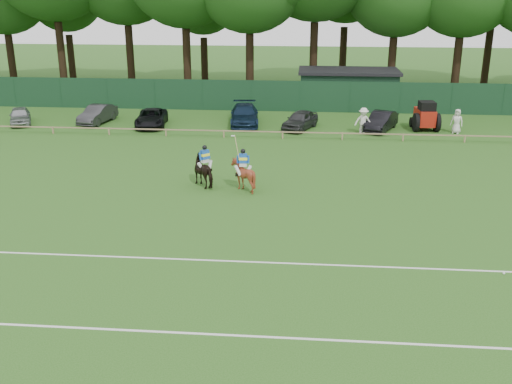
# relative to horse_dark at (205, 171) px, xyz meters

# --- Properties ---
(ground) EXTENTS (160.00, 160.00, 0.00)m
(ground) POSITION_rel_horse_dark_xyz_m (2.54, -7.77, -0.79)
(ground) COLOR #1E4C14
(ground) RESTS_ON ground
(horse_dark) EXTENTS (1.90, 1.96, 1.58)m
(horse_dark) POSITION_rel_horse_dark_xyz_m (0.00, 0.00, 0.00)
(horse_dark) COLOR black
(horse_dark) RESTS_ON ground
(horse_chestnut) EXTENTS (1.38, 1.53, 1.59)m
(horse_chestnut) POSITION_rel_horse_dark_xyz_m (2.02, -0.53, 0.00)
(horse_chestnut) COLOR maroon
(horse_chestnut) RESTS_ON ground
(sedan_silver) EXTENTS (2.83, 3.88, 1.23)m
(sedan_silver) POSITION_rel_horse_dark_xyz_m (-16.08, 12.94, -0.18)
(sedan_silver) COLOR #9C9FA1
(sedan_silver) RESTS_ON ground
(sedan_grey) EXTENTS (2.04, 4.20, 1.33)m
(sedan_grey) POSITION_rel_horse_dark_xyz_m (-10.46, 13.76, -0.13)
(sedan_grey) COLOR #2C2D2F
(sedan_grey) RESTS_ON ground
(suv_black) EXTENTS (2.61, 4.67, 1.23)m
(suv_black) POSITION_rel_horse_dark_xyz_m (-6.17, 13.06, -0.18)
(suv_black) COLOR black
(suv_black) RESTS_ON ground
(sedan_navy) EXTENTS (2.52, 5.15, 1.44)m
(sedan_navy) POSITION_rel_horse_dark_xyz_m (0.54, 14.22, -0.07)
(sedan_navy) COLOR #122239
(sedan_navy) RESTS_ON ground
(hatch_grey) EXTENTS (2.92, 4.18, 1.32)m
(hatch_grey) POSITION_rel_horse_dark_xyz_m (4.66, 13.10, -0.13)
(hatch_grey) COLOR #323235
(hatch_grey) RESTS_ON ground
(estate_black) EXTENTS (2.85, 4.23, 1.32)m
(estate_black) POSITION_rel_horse_dark_xyz_m (10.42, 13.26, -0.13)
(estate_black) COLOR black
(estate_black) RESTS_ON ground
(spectator_left) EXTENTS (1.23, 0.77, 1.84)m
(spectator_left) POSITION_rel_horse_dark_xyz_m (9.04, 12.01, 0.13)
(spectator_left) COLOR silver
(spectator_left) RESTS_ON ground
(spectator_mid) EXTENTS (0.95, 0.55, 1.52)m
(spectator_mid) POSITION_rel_horse_dark_xyz_m (8.96, 12.25, -0.03)
(spectator_mid) COLOR silver
(spectator_mid) RESTS_ON ground
(spectator_right) EXTENTS (0.99, 0.85, 1.71)m
(spectator_right) POSITION_rel_horse_dark_xyz_m (15.54, 12.76, 0.06)
(spectator_right) COLOR silver
(spectator_right) RESTS_ON ground
(rider_dark) EXTENTS (0.78, 0.74, 1.41)m
(rider_dark) POSITION_rel_horse_dark_xyz_m (0.01, -0.01, 0.72)
(rider_dark) COLOR silver
(rider_dark) RESTS_ON ground
(rider_chestnut) EXTENTS (0.94, 0.56, 2.05)m
(rider_chestnut) POSITION_rel_horse_dark_xyz_m (2.02, -0.54, 0.73)
(rider_chestnut) COLOR silver
(rider_chestnut) RESTS_ON ground
(polo_ball) EXTENTS (0.09, 0.09, 0.09)m
(polo_ball) POSITION_rel_horse_dark_xyz_m (12.41, -8.99, -0.75)
(polo_ball) COLOR silver
(polo_ball) RESTS_ON ground
(pitch_lines) EXTENTS (60.00, 5.10, 0.01)m
(pitch_lines) POSITION_rel_horse_dark_xyz_m (2.54, -11.27, -0.79)
(pitch_lines) COLOR silver
(pitch_lines) RESTS_ON ground
(pitch_rail) EXTENTS (62.10, 0.10, 0.50)m
(pitch_rail) POSITION_rel_horse_dark_xyz_m (2.54, 10.23, -0.35)
(pitch_rail) COLOR #997F5B
(pitch_rail) RESTS_ON ground
(perimeter_fence) EXTENTS (92.08, 0.08, 2.50)m
(perimeter_fence) POSITION_rel_horse_dark_xyz_m (2.54, 19.23, 0.46)
(perimeter_fence) COLOR #14351E
(perimeter_fence) RESTS_ON ground
(utility_shed) EXTENTS (8.40, 4.40, 3.04)m
(utility_shed) POSITION_rel_horse_dark_xyz_m (8.54, 22.23, 0.74)
(utility_shed) COLOR #14331E
(utility_shed) RESTS_ON ground
(tree_row) EXTENTS (96.00, 12.00, 21.00)m
(tree_row) POSITION_rel_horse_dark_xyz_m (4.54, 27.23, -0.79)
(tree_row) COLOR #26561C
(tree_row) RESTS_ON ground
(tractor) EXTENTS (1.84, 2.59, 2.08)m
(tractor) POSITION_rel_horse_dark_xyz_m (13.51, 13.59, 0.19)
(tractor) COLOR #A31B0F
(tractor) RESTS_ON ground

